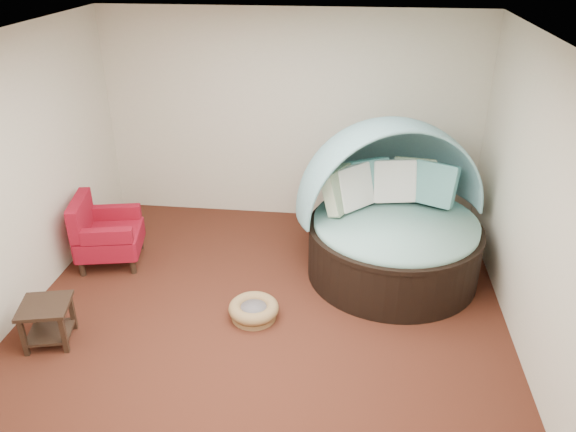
# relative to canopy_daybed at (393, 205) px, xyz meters

# --- Properties ---
(floor) EXTENTS (5.00, 5.00, 0.00)m
(floor) POSITION_rel_canopy_daybed_xyz_m (-1.32, -1.15, -0.84)
(floor) COLOR #4D2316
(floor) RESTS_ON ground
(wall_back) EXTENTS (5.00, 0.00, 5.00)m
(wall_back) POSITION_rel_canopy_daybed_xyz_m (-1.32, 1.35, 0.56)
(wall_back) COLOR beige
(wall_back) RESTS_ON floor
(wall_front) EXTENTS (5.00, 0.00, 5.00)m
(wall_front) POSITION_rel_canopy_daybed_xyz_m (-1.32, -3.65, 0.56)
(wall_front) COLOR beige
(wall_front) RESTS_ON floor
(wall_left) EXTENTS (0.00, 5.00, 5.00)m
(wall_left) POSITION_rel_canopy_daybed_xyz_m (-3.82, -1.15, 0.56)
(wall_left) COLOR beige
(wall_left) RESTS_ON floor
(wall_right) EXTENTS (0.00, 5.00, 5.00)m
(wall_right) POSITION_rel_canopy_daybed_xyz_m (1.18, -1.15, 0.56)
(wall_right) COLOR beige
(wall_right) RESTS_ON floor
(ceiling) EXTENTS (5.00, 5.00, 0.00)m
(ceiling) POSITION_rel_canopy_daybed_xyz_m (-1.32, -1.15, 1.96)
(ceiling) COLOR white
(ceiling) RESTS_ON wall_back
(canopy_daybed) EXTENTS (2.54, 2.50, 1.80)m
(canopy_daybed) POSITION_rel_canopy_daybed_xyz_m (0.00, 0.00, 0.00)
(canopy_daybed) COLOR black
(canopy_daybed) RESTS_ON floor
(pet_basket) EXTENTS (0.58, 0.58, 0.18)m
(pet_basket) POSITION_rel_canopy_daybed_xyz_m (-1.41, -1.14, -0.74)
(pet_basket) COLOR olive
(pet_basket) RESTS_ON floor
(red_armchair) EXTENTS (0.86, 0.86, 0.85)m
(red_armchair) POSITION_rel_canopy_daybed_xyz_m (-3.37, -0.25, -0.44)
(red_armchair) COLOR black
(red_armchair) RESTS_ON floor
(side_table) EXTENTS (0.55, 0.55, 0.44)m
(side_table) POSITION_rel_canopy_daybed_xyz_m (-3.32, -1.75, -0.55)
(side_table) COLOR black
(side_table) RESTS_ON floor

